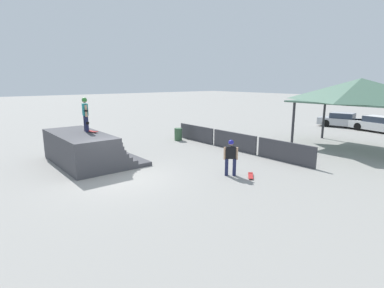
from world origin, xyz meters
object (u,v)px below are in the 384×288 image
Objects in this scene: trash_bin at (178,134)px; parked_car_white at (380,125)px; skater_on_deck at (85,112)px; skateboard_on_ground at (251,176)px; bystander_walking at (231,155)px; skateboard_on_deck at (92,131)px; parked_car_silver at (343,120)px.

trash_bin is 0.18× the size of parked_car_white.
skateboard_on_ground is at bearing 43.15° from skater_on_deck.
skater_on_deck is 1.08× the size of bystander_walking.
trash_bin is (-1.90, 6.73, -1.17)m from skateboard_on_deck.
trash_bin is at bearing -117.17° from parked_car_silver.
skateboard_on_ground is 17.90m from parked_car_silver.
skater_on_deck is 0.40× the size of parked_car_silver.
trash_bin is 0.20× the size of parked_car_silver.
skateboard_on_ground is 0.18× the size of parked_car_silver.
parked_car_white is at bearing 84.97° from skater_on_deck.
bystander_walking is 8.32m from trash_bin.
skater_on_deck is 0.37× the size of parked_car_white.
skateboard_on_ground is (6.56, 4.34, -1.54)m from skateboard_on_deck.
skateboard_on_deck is 21.92m from parked_car_silver.
parked_car_silver and parked_car_white have the same top height.
parked_car_silver reaches higher than skateboard_on_ground.
trash_bin is at bearing -67.44° from bystander_walking.
skater_on_deck reaches higher than skateboard_on_deck.
skateboard_on_deck is 0.99× the size of trash_bin.
skater_on_deck is at bearing 81.68° from skateboard_on_ground.
skateboard_on_deck is at bearing -107.42° from parked_car_silver.
bystander_walking is at bearing 20.64° from skateboard_on_deck.
parked_car_white reaches higher than skateboard_on_ground.
skateboard_on_deck reaches higher than trash_bin.
skateboard_on_ground is at bearing 21.23° from skateboard_on_deck.
skater_on_deck is 2.22× the size of skateboard_on_ground.
parked_car_silver is at bearing -126.05° from bystander_walking.
skateboard_on_deck reaches higher than parked_car_white.
skateboard_on_ground is at bearing -15.77° from trash_bin.
parked_car_white is at bearing 62.98° from trash_bin.
parked_car_silver is (2.47, 21.76, -1.00)m from skateboard_on_deck.
parked_car_silver is at bearing 71.24° from skateboard_on_deck.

